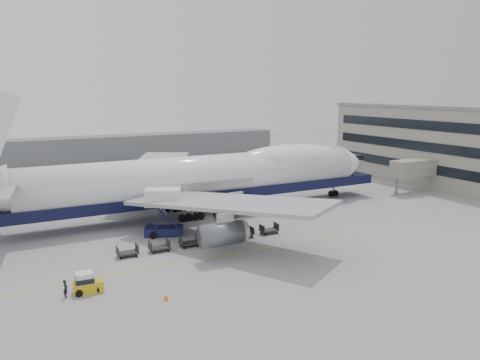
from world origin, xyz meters
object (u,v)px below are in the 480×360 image
catering_truck (163,209)px  baggage_tug (87,284)px  ground_worker (66,289)px  airliner (206,177)px

catering_truck → baggage_tug: 18.23m
ground_worker → baggage_tug: bearing=-70.6°
catering_truck → ground_worker: bearing=-112.4°
catering_truck → baggage_tug: bearing=-108.7°
catering_truck → ground_worker: 19.67m
ground_worker → catering_truck: bearing=-32.2°
airliner → ground_worker: bearing=-137.6°
airliner → baggage_tug: (-21.34, -20.97, -4.77)m
airliner → ground_worker: 31.80m
airliner → ground_worker: airliner is taller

